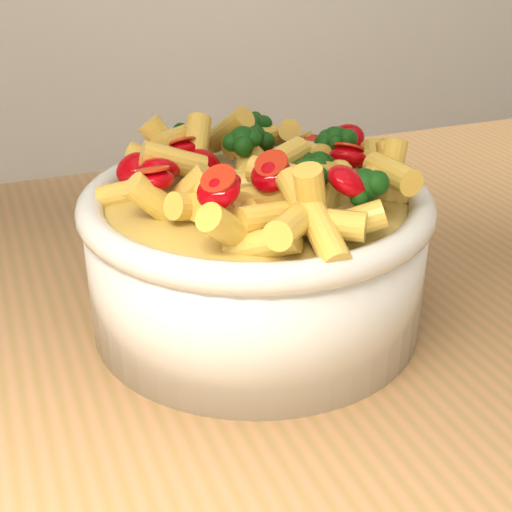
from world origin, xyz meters
name	(u,v)px	position (x,y,z in m)	size (l,w,h in m)	color
table	(346,444)	(0.00, 0.00, 0.80)	(1.20, 0.80, 0.90)	#A67147
serving_bowl	(256,254)	(-0.06, 0.04, 0.95)	(0.24, 0.24, 0.10)	silver
pasta_salad	(256,168)	(-0.06, 0.04, 1.02)	(0.19, 0.19, 0.04)	#FFDB50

